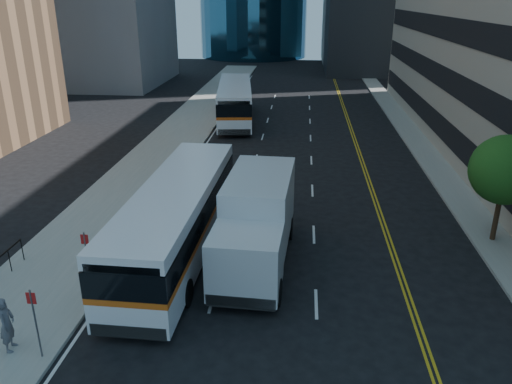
{
  "coord_description": "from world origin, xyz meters",
  "views": [
    {
      "loc": [
        -0.3,
        -14.35,
        11.01
      ],
      "look_at": [
        -2.23,
        6.37,
        2.8
      ],
      "focal_mm": 35.0,
      "sensor_mm": 36.0,
      "label": 1
    }
  ],
  "objects_px": {
    "bus_rear": "(235,101)",
    "box_truck": "(256,222)",
    "pedestrian": "(7,324)",
    "street_tree": "(505,170)",
    "bus_front": "(178,217)"
  },
  "relations": [
    {
      "from": "bus_rear",
      "to": "box_truck",
      "type": "height_order",
      "value": "box_truck"
    },
    {
      "from": "bus_rear",
      "to": "box_truck",
      "type": "relative_size",
      "value": 1.7
    },
    {
      "from": "pedestrian",
      "to": "bus_rear",
      "type": "bearing_deg",
      "value": -16.6
    },
    {
      "from": "bus_rear",
      "to": "pedestrian",
      "type": "relative_size",
      "value": 7.03
    },
    {
      "from": "street_tree",
      "to": "bus_rear",
      "type": "height_order",
      "value": "street_tree"
    },
    {
      "from": "street_tree",
      "to": "box_truck",
      "type": "height_order",
      "value": "street_tree"
    },
    {
      "from": "bus_front",
      "to": "bus_rear",
      "type": "xyz_separation_m",
      "value": [
        -0.9,
        26.2,
        0.03
      ]
    },
    {
      "from": "bus_front",
      "to": "box_truck",
      "type": "height_order",
      "value": "box_truck"
    },
    {
      "from": "box_truck",
      "to": "street_tree",
      "type": "bearing_deg",
      "value": 18.34
    },
    {
      "from": "street_tree",
      "to": "bus_front",
      "type": "xyz_separation_m",
      "value": [
        -14.64,
        -2.58,
        -1.79
      ]
    },
    {
      "from": "street_tree",
      "to": "pedestrian",
      "type": "relative_size",
      "value": 2.64
    },
    {
      "from": "bus_front",
      "to": "box_truck",
      "type": "xyz_separation_m",
      "value": [
        3.56,
        -0.47,
        0.13
      ]
    },
    {
      "from": "box_truck",
      "to": "pedestrian",
      "type": "distance_m",
      "value": 10.08
    },
    {
      "from": "pedestrian",
      "to": "street_tree",
      "type": "bearing_deg",
      "value": -73.75
    },
    {
      "from": "bus_rear",
      "to": "pedestrian",
      "type": "xyz_separation_m",
      "value": [
        -3.04,
        -33.35,
        -0.76
      ]
    }
  ]
}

